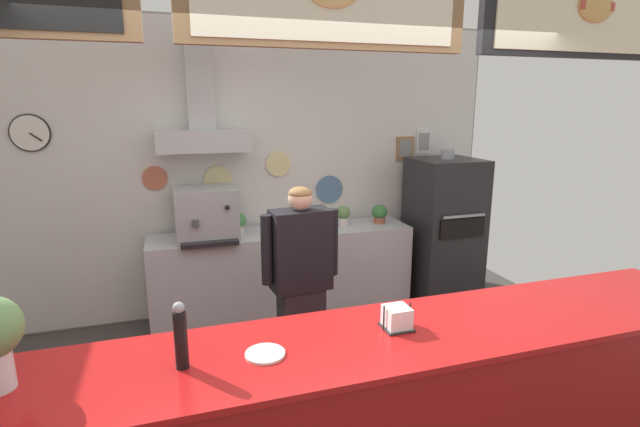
# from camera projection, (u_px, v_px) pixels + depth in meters

# --- Properties ---
(back_wall_assembly) EXTENTS (5.32, 2.78, 2.94)m
(back_wall_assembly) POSITION_uv_depth(u_px,v_px,m) (245.00, 163.00, 4.66)
(back_wall_assembly) COLOR gray
(back_wall_assembly) RESTS_ON ground_plane
(back_prep_counter) EXTENTS (2.58, 0.55, 0.91)m
(back_prep_counter) POSITION_uv_depth(u_px,v_px,m) (284.00, 275.00, 4.80)
(back_prep_counter) COLOR #B7BABF
(back_prep_counter) RESTS_ON ground_plane
(pizza_oven) EXTENTS (0.67, 0.71, 1.67)m
(pizza_oven) POSITION_uv_depth(u_px,v_px,m) (443.00, 231.00, 5.12)
(pizza_oven) COLOR #232326
(pizza_oven) RESTS_ON ground_plane
(shop_worker) EXTENTS (0.58, 0.26, 1.58)m
(shop_worker) POSITION_uv_depth(u_px,v_px,m) (301.00, 287.00, 3.45)
(shop_worker) COLOR #232328
(shop_worker) RESTS_ON ground_plane
(espresso_machine) EXTENTS (0.56, 0.54, 0.48)m
(espresso_machine) POSITION_uv_depth(u_px,v_px,m) (206.00, 214.00, 4.40)
(espresso_machine) COLOR #A3A5AD
(espresso_machine) RESTS_ON back_prep_counter
(potted_basil) EXTENTS (0.16, 0.16, 0.19)m
(potted_basil) POSITION_uv_depth(u_px,v_px,m) (379.00, 213.00, 4.99)
(potted_basil) COLOR #9E563D
(potted_basil) RESTS_ON back_prep_counter
(potted_rosemary) EXTENTS (0.16, 0.16, 0.22)m
(potted_rosemary) POSITION_uv_depth(u_px,v_px,m) (238.00, 222.00, 4.51)
(potted_rosemary) COLOR beige
(potted_rosemary) RESTS_ON back_prep_counter
(potted_oregano) EXTENTS (0.15, 0.15, 0.19)m
(potted_oregano) POSITION_uv_depth(u_px,v_px,m) (310.00, 218.00, 4.77)
(potted_oregano) COLOR #4C4C51
(potted_oregano) RESTS_ON back_prep_counter
(potted_sage) EXTENTS (0.15, 0.15, 0.21)m
(potted_sage) POSITION_uv_depth(u_px,v_px,m) (343.00, 215.00, 4.86)
(potted_sage) COLOR beige
(potted_sage) RESTS_ON back_prep_counter
(pepper_grinder) EXTENTS (0.06, 0.06, 0.29)m
(pepper_grinder) POSITION_uv_depth(u_px,v_px,m) (181.00, 336.00, 1.96)
(pepper_grinder) COLOR black
(pepper_grinder) RESTS_ON service_counter
(napkin_holder) EXTENTS (0.15, 0.14, 0.13)m
(napkin_holder) POSITION_uv_depth(u_px,v_px,m) (397.00, 318.00, 2.33)
(napkin_holder) COLOR #262628
(napkin_holder) RESTS_ON service_counter
(condiment_plate) EXTENTS (0.18, 0.18, 0.01)m
(condiment_plate) POSITION_uv_depth(u_px,v_px,m) (265.00, 354.00, 2.09)
(condiment_plate) COLOR white
(condiment_plate) RESTS_ON service_counter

